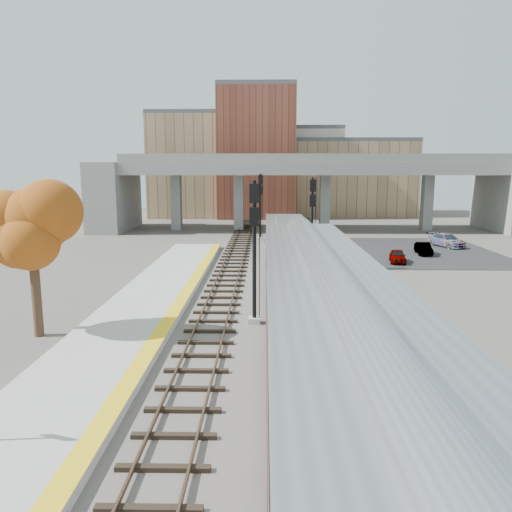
# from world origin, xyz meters

# --- Properties ---
(ground) EXTENTS (160.00, 160.00, 0.00)m
(ground) POSITION_xyz_m (0.00, 0.00, 0.00)
(ground) COLOR #47423D
(ground) RESTS_ON ground
(platform) EXTENTS (4.50, 60.00, 0.35)m
(platform) POSITION_xyz_m (-7.25, 0.00, 0.17)
(platform) COLOR #9E9E99
(platform) RESTS_ON ground
(yellow_strip) EXTENTS (0.70, 60.00, 0.01)m
(yellow_strip) POSITION_xyz_m (-5.35, 0.00, 0.35)
(yellow_strip) COLOR yellow
(yellow_strip) RESTS_ON platform
(tracks) EXTENTS (10.70, 95.00, 0.25)m
(tracks) POSITION_xyz_m (0.93, 12.50, 0.08)
(tracks) COLOR black
(tracks) RESTS_ON ground
(overpass) EXTENTS (54.00, 12.00, 9.50)m
(overpass) POSITION_xyz_m (4.92, 45.00, 5.81)
(overpass) COLOR slate
(overpass) RESTS_ON ground
(buildings_far) EXTENTS (43.00, 21.00, 20.60)m
(buildings_far) POSITION_xyz_m (1.26, 66.57, 7.88)
(buildings_far) COLOR tan
(buildings_far) RESTS_ON ground
(parking_lot) EXTENTS (14.00, 18.00, 0.04)m
(parking_lot) POSITION_xyz_m (14.00, 28.00, 0.02)
(parking_lot) COLOR black
(parking_lot) RESTS_ON ground
(locomotive) EXTENTS (3.02, 19.05, 4.10)m
(locomotive) POSITION_xyz_m (1.00, 13.95, 2.28)
(locomotive) COLOR #A8AAB2
(locomotive) RESTS_ON ground
(coach) EXTENTS (3.03, 25.00, 5.00)m
(coach) POSITION_xyz_m (1.00, -8.66, 2.80)
(coach) COLOR #A8AAB2
(coach) RESTS_ON ground
(signal_mast_near) EXTENTS (0.60, 0.64, 7.19)m
(signal_mast_near) POSITION_xyz_m (-1.10, 5.26, 3.59)
(signal_mast_near) COLOR #9E9E99
(signal_mast_near) RESTS_ON ground
(signal_mast_mid) EXTENTS (0.60, 0.64, 7.11)m
(signal_mast_mid) POSITION_xyz_m (3.00, 18.91, 3.54)
(signal_mast_mid) COLOR #9E9E99
(signal_mast_mid) RESTS_ON ground
(signal_mast_far) EXTENTS (0.60, 0.64, 7.25)m
(signal_mast_far) POSITION_xyz_m (-1.10, 35.36, 3.63)
(signal_mast_far) COLOR #9E9E99
(signal_mast_far) RESTS_ON ground
(tree) EXTENTS (3.60, 3.60, 6.98)m
(tree) POSITION_xyz_m (-11.17, 3.20, 5.18)
(tree) COLOR #382619
(tree) RESTS_ON ground
(car_a) EXTENTS (1.81, 3.31, 1.07)m
(car_a) POSITION_xyz_m (10.47, 22.06, 0.57)
(car_a) COLOR #99999E
(car_a) RESTS_ON parking_lot
(car_b) EXTENTS (1.46, 3.35, 1.07)m
(car_b) POSITION_xyz_m (13.85, 26.03, 0.58)
(car_b) COLOR #99999E
(car_b) RESTS_ON parking_lot
(car_c) EXTENTS (3.18, 4.78, 1.29)m
(car_c) POSITION_xyz_m (17.63, 30.81, 0.68)
(car_c) COLOR #99999E
(car_c) RESTS_ON parking_lot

